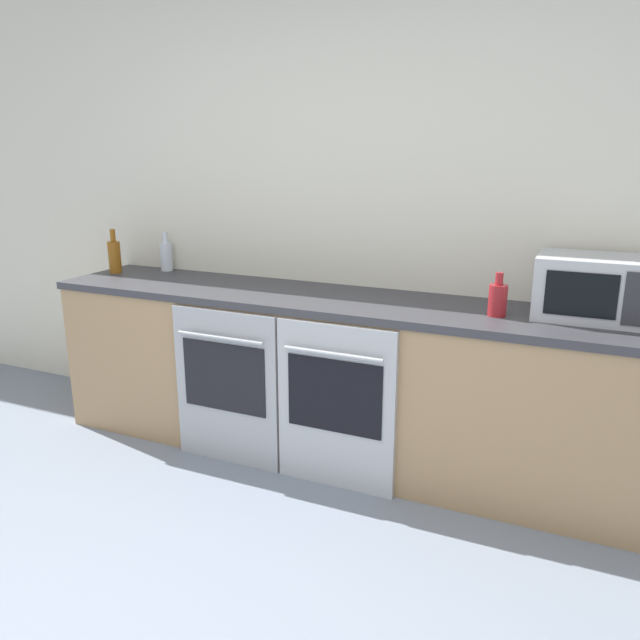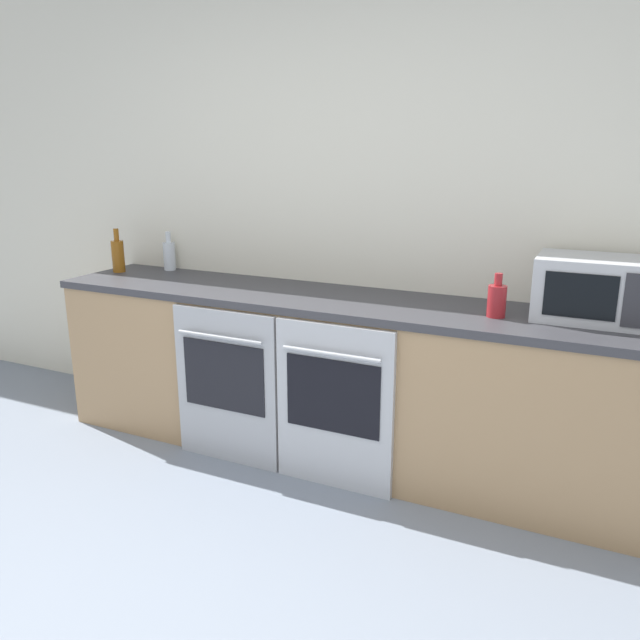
{
  "view_description": "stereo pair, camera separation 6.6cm",
  "coord_description": "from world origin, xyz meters",
  "px_view_note": "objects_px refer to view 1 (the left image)",
  "views": [
    {
      "loc": [
        1.2,
        -0.95,
        1.62
      ],
      "look_at": [
        -0.09,
        1.93,
        0.75
      ],
      "focal_mm": 35.0,
      "sensor_mm": 36.0,
      "label": 1
    },
    {
      "loc": [
        1.26,
        -0.92,
        1.62
      ],
      "look_at": [
        -0.09,
        1.93,
        0.75
      ],
      "focal_mm": 35.0,
      "sensor_mm": 36.0,
      "label": 2
    }
  ],
  "objects_px": {
    "oven_right": "(335,406)",
    "microwave": "(593,287)",
    "bottle_clear": "(166,256)",
    "bottle_amber": "(115,256)",
    "bottle_red": "(498,299)",
    "oven_left": "(226,387)"
  },
  "relations": [
    {
      "from": "oven_right",
      "to": "microwave",
      "type": "relative_size",
      "value": 1.73
    },
    {
      "from": "bottle_clear",
      "to": "bottle_amber",
      "type": "xyz_separation_m",
      "value": [
        -0.24,
        -0.19,
        0.01
      ]
    },
    {
      "from": "bottle_red",
      "to": "oven_left",
      "type": "bearing_deg",
      "value": -168.1
    },
    {
      "from": "bottle_clear",
      "to": "bottle_amber",
      "type": "bearing_deg",
      "value": -142.73
    },
    {
      "from": "bottle_red",
      "to": "bottle_clear",
      "type": "height_order",
      "value": "bottle_clear"
    },
    {
      "from": "bottle_clear",
      "to": "microwave",
      "type": "bearing_deg",
      "value": -3.36
    },
    {
      "from": "oven_right",
      "to": "bottle_amber",
      "type": "relative_size",
      "value": 3.12
    },
    {
      "from": "oven_left",
      "to": "bottle_clear",
      "type": "distance_m",
      "value": 1.09
    },
    {
      "from": "microwave",
      "to": "bottle_amber",
      "type": "height_order",
      "value": "microwave"
    },
    {
      "from": "microwave",
      "to": "bottle_red",
      "type": "xyz_separation_m",
      "value": [
        -0.39,
        -0.13,
        -0.06
      ]
    },
    {
      "from": "microwave",
      "to": "bottle_red",
      "type": "height_order",
      "value": "microwave"
    },
    {
      "from": "microwave",
      "to": "bottle_red",
      "type": "distance_m",
      "value": 0.42
    },
    {
      "from": "bottle_clear",
      "to": "bottle_amber",
      "type": "relative_size",
      "value": 0.9
    },
    {
      "from": "oven_right",
      "to": "bottle_clear",
      "type": "distance_m",
      "value": 1.58
    },
    {
      "from": "oven_right",
      "to": "bottle_amber",
      "type": "distance_m",
      "value": 1.75
    },
    {
      "from": "oven_right",
      "to": "oven_left",
      "type": "bearing_deg",
      "value": 180.0
    },
    {
      "from": "bottle_amber",
      "to": "bottle_red",
      "type": "bearing_deg",
      "value": -2.24
    },
    {
      "from": "oven_left",
      "to": "microwave",
      "type": "xyz_separation_m",
      "value": [
        1.69,
        0.41,
        0.6
      ]
    },
    {
      "from": "oven_left",
      "to": "bottle_clear",
      "type": "bearing_deg",
      "value": 144.07
    },
    {
      "from": "microwave",
      "to": "oven_left",
      "type": "bearing_deg",
      "value": -166.47
    },
    {
      "from": "bottle_red",
      "to": "bottle_clear",
      "type": "distance_m",
      "value": 2.07
    },
    {
      "from": "microwave",
      "to": "bottle_amber",
      "type": "distance_m",
      "value": 2.69
    }
  ]
}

